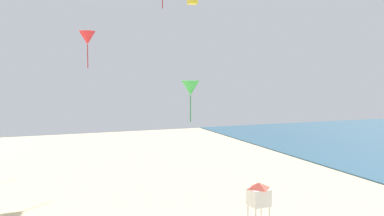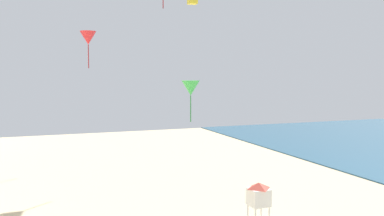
{
  "view_description": "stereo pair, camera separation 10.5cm",
  "coord_description": "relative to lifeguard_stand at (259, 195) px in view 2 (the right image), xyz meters",
  "views": [
    {
      "loc": [
        -5.73,
        -3.21,
        8.66
      ],
      "look_at": [
        3.28,
        20.14,
        6.73
      ],
      "focal_mm": 37.94,
      "sensor_mm": 36.0,
      "label": 1
    },
    {
      "loc": [
        -5.63,
        -3.25,
        8.66
      ],
      "look_at": [
        3.28,
        20.14,
        6.73
      ],
      "focal_mm": 37.94,
      "sensor_mm": 36.0,
      "label": 2
    }
  ],
  "objects": [
    {
      "name": "kite_red_delta_2",
      "position": [
        -6.86,
        22.73,
        10.78
      ],
      "size": [
        1.66,
        1.66,
        3.77
      ],
      "color": "red"
    },
    {
      "name": "lifeguard_stand",
      "position": [
        0.0,
        0.0,
        0.0
      ],
      "size": [
        1.1,
        1.1,
        2.55
      ],
      "rotation": [
        0.0,
        0.0,
        0.15
      ],
      "color": "white",
      "rests_on": "ground"
    },
    {
      "name": "kite_green_delta",
      "position": [
        -1.81,
        6.39,
        6.03
      ],
      "size": [
        1.28,
        1.28,
        2.9
      ],
      "color": "green"
    }
  ]
}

